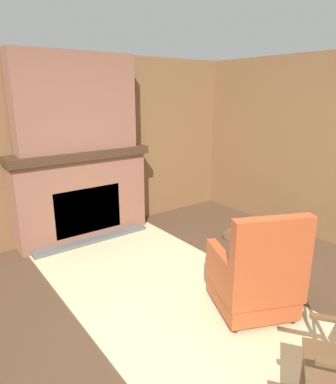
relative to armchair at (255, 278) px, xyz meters
The scene contains 10 objects.
ground_plane 0.66m from the armchair, 107.00° to the right, with size 14.00×14.00×0.00m, color #4C3523.
wood_panel_wall_left 2.99m from the armchair, 169.34° to the right, with size 0.06×5.84×2.51m.
fireplace_hearth 2.66m from the armchair, 168.49° to the right, with size 0.55×1.92×1.25m.
chimney_breast 3.06m from the armchair, 168.54° to the right, with size 0.30×1.60×1.24m.
area_rug 0.83m from the armchair, 143.52° to the right, with size 3.85×1.84×0.01m.
armchair is the anchor object (origin of this frame).
firewood_stack 1.70m from the armchair, 133.73° to the left, with size 0.54×0.45×0.30m.
oil_lamp_vase 2.96m from the armchair, 161.43° to the right, with size 0.12×0.12×0.29m.
storage_case 2.83m from the armchair, behind, with size 0.14×0.21×0.15m.
decorative_plate_on_mantel 2.90m from the armchair, 167.55° to the right, with size 0.06×0.23×0.23m.
Camera 1 is at (1.91, -1.77, 2.01)m, focal length 32.00 mm.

